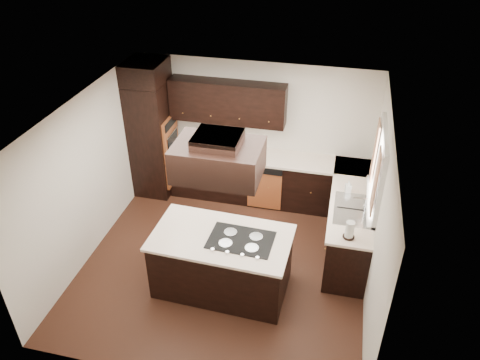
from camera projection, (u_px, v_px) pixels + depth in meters
The scene contains 30 objects.
floor at pixel (225, 262), 7.24m from camera, with size 4.20×4.20×0.02m, color #522B1C.
ceiling at pixel (221, 114), 5.88m from camera, with size 4.20×4.20×0.02m, color silver.
wall_back at pixel (254, 130), 8.29m from camera, with size 4.20×0.02×2.50m, color silver.
wall_front at pixel (171, 309), 4.83m from camera, with size 4.20×0.02×2.50m, color silver.
wall_left at pixel (87, 177), 6.96m from camera, with size 0.02×4.20×2.50m, color silver.
wall_right at pixel (378, 217), 6.16m from camera, with size 0.02×4.20×2.50m, color silver.
oven_column at pixel (153, 139), 8.40m from camera, with size 0.65×0.75×2.12m, color black.
wall_oven_face at pixel (171, 138), 8.30m from camera, with size 0.05×0.62×0.78m, color #B0572C.
base_cabinets_back at pixel (252, 177), 8.46m from camera, with size 2.93×0.60×0.88m, color black.
base_cabinets_right at pixel (349, 221), 7.39m from camera, with size 0.60×2.40×0.88m, color black.
countertop_back at pixel (252, 156), 8.20m from camera, with size 2.93×0.63×0.04m, color #FFE7D0.
countertop_right at pixel (352, 197), 7.14m from camera, with size 0.63×2.40×0.04m, color #FFE7D0.
upper_cabinets at pixel (227, 102), 7.92m from camera, with size 2.00×0.34×0.72m, color black.
dishwasher_front at pixel (264, 190), 8.19m from camera, with size 0.60×0.05×0.72m, color #B0572C.
window_frame at pixel (379, 169), 6.40m from camera, with size 0.06×1.32×1.12m, color silver.
window_pane at pixel (381, 169), 6.39m from camera, with size 0.00×1.20×1.00m, color white.
curtain_left at pixel (375, 182), 6.04m from camera, with size 0.02×0.34×0.90m, color beige.
curtain_right at pixel (375, 151), 6.72m from camera, with size 0.02×0.34×0.90m, color beige.
sink_rim at pixel (352, 209), 6.84m from camera, with size 0.52×0.84×0.01m, color silver.
island at pixel (222, 263), 6.58m from camera, with size 1.83×1.00×0.88m, color black.
island_top at pixel (221, 238), 6.33m from camera, with size 1.89×1.06×0.04m, color #FFE7D0.
cooktop at pixel (241, 240), 6.26m from camera, with size 0.86×0.58×0.01m, color black.
range_hood at pixel (218, 160), 5.60m from camera, with size 1.05×0.72×0.42m, color black.
hood_duct at pixel (218, 140), 5.45m from camera, with size 0.55×0.50×0.13m, color black.
blender_base at pixel (187, 148), 8.31m from camera, with size 0.15×0.15×0.10m, color silver.
blender_pitcher at pixel (187, 139), 8.21m from camera, with size 0.13×0.13×0.26m, color silver.
spice_rack at pixel (210, 144), 8.19m from camera, with size 0.40×0.10×0.33m, color black.
mixing_bowl at pixel (174, 147), 8.37m from camera, with size 0.25×0.25×0.06m, color silver.
soap_bottle at pixel (348, 187), 7.17m from camera, with size 0.09×0.09×0.20m, color silver.
paper_towel at pixel (350, 230), 6.24m from camera, with size 0.12×0.12×0.26m, color silver.
Camera 1 is at (1.46, -5.19, 5.00)m, focal length 35.00 mm.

